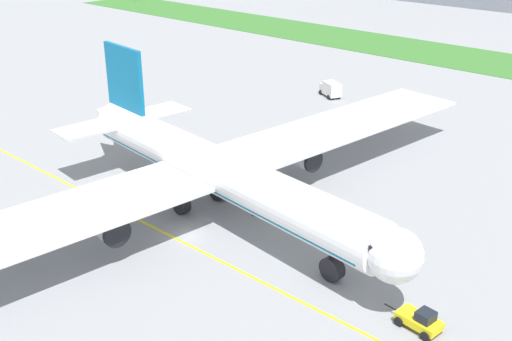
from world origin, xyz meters
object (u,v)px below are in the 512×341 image
at_px(airliner_foreground, 214,169).
at_px(service_truck_baggage_loader, 331,89).
at_px(ground_crew_wingwalker_port, 253,209).
at_px(pushback_tug, 420,320).

bearing_deg(airliner_foreground, service_truck_baggage_loader, 110.57).
bearing_deg(ground_crew_wingwalker_port, pushback_tug, -13.27).
height_order(ground_crew_wingwalker_port, service_truck_baggage_loader, service_truck_baggage_loader).
distance_m(airliner_foreground, service_truck_baggage_loader, 53.77).
height_order(pushback_tug, service_truck_baggage_loader, service_truck_baggage_loader).
bearing_deg(airliner_foreground, pushback_tug, -6.35).
bearing_deg(airliner_foreground, ground_crew_wingwalker_port, 35.87).
distance_m(airliner_foreground, pushback_tug, 30.35).
relative_size(airliner_foreground, ground_crew_wingwalker_port, 56.23).
xyz_separation_m(ground_crew_wingwalker_port, service_truck_baggage_loader, (-22.70, 47.38, 0.59)).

